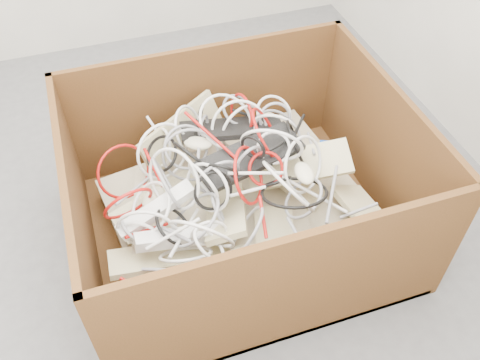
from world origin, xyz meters
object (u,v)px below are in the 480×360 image
object	(u,v)px
power_strip_left	(156,210)
power_strip_right	(178,237)
vga_plug	(326,146)
cardboard_box	(238,210)

from	to	relation	value
power_strip_left	power_strip_right	bearing A→B (deg)	-79.86
power_strip_right	vga_plug	bearing A→B (deg)	21.50
power_strip_left	vga_plug	xyz separation A→B (m)	(0.71, 0.13, -0.02)
power_strip_left	power_strip_right	world-z (taller)	power_strip_left
cardboard_box	vga_plug	bearing A→B (deg)	5.54
cardboard_box	power_strip_left	world-z (taller)	cardboard_box
cardboard_box	power_strip_left	bearing A→B (deg)	-164.06
cardboard_box	power_strip_left	distance (m)	0.41
vga_plug	power_strip_left	bearing A→B (deg)	-155.60
power_strip_right	vga_plug	size ratio (longest dim) A/B	6.54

